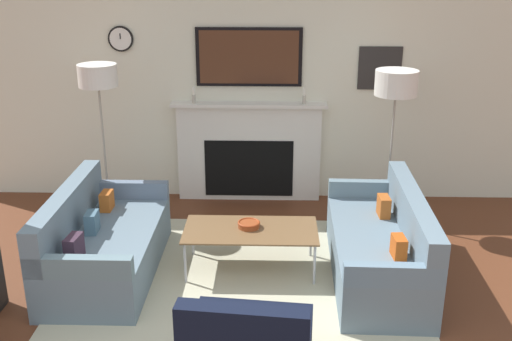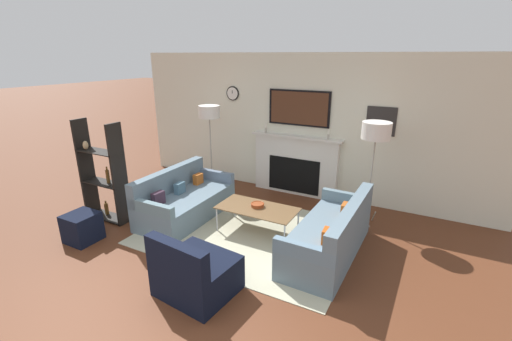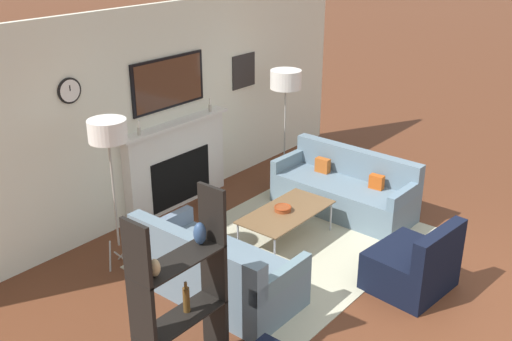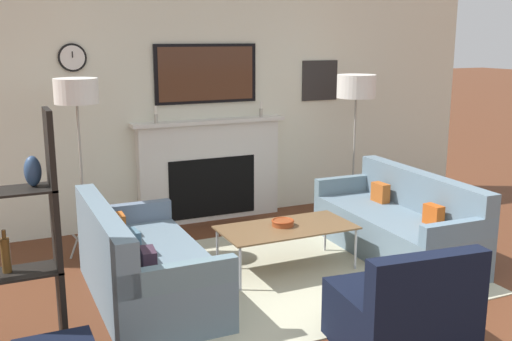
% 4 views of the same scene
% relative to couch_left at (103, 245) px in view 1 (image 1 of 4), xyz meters
% --- Properties ---
extents(fireplace_wall, '(7.28, 0.28, 2.70)m').
position_rel_couch_left_xyz_m(fireplace_wall, '(1.28, 1.97, 0.93)').
color(fireplace_wall, silver).
rests_on(fireplace_wall, ground_plane).
extents(area_rug, '(3.16, 2.39, 0.01)m').
position_rel_couch_left_xyz_m(area_rug, '(1.28, 0.00, -0.28)').
color(area_rug, '#B3B195').
rests_on(area_rug, ground_plane).
extents(couch_left, '(0.86, 1.74, 0.81)m').
position_rel_couch_left_xyz_m(couch_left, '(0.00, 0.00, 0.00)').
color(couch_left, slate).
rests_on(couch_left, ground_plane).
extents(couch_right, '(0.81, 1.90, 0.81)m').
position_rel_couch_left_xyz_m(couch_right, '(2.56, -0.00, 0.01)').
color(couch_right, slate).
rests_on(couch_right, ground_plane).
extents(coffee_table, '(1.23, 0.62, 0.41)m').
position_rel_couch_left_xyz_m(coffee_table, '(1.36, 0.09, 0.11)').
color(coffee_table, brown).
rests_on(coffee_table, ground_plane).
extents(decorative_bowl, '(0.21, 0.21, 0.06)m').
position_rel_couch_left_xyz_m(decorative_bowl, '(1.35, 0.14, 0.17)').
color(decorative_bowl, brown).
rests_on(decorative_bowl, coffee_table).
extents(floor_lamp_left, '(0.41, 0.41, 1.74)m').
position_rel_couch_left_xyz_m(floor_lamp_left, '(-0.26, 1.21, 1.31)').
color(floor_lamp_left, '#9E998E').
rests_on(floor_lamp_left, ground_plane).
extents(floor_lamp_right, '(0.44, 0.44, 1.70)m').
position_rel_couch_left_xyz_m(floor_lamp_right, '(2.83, 1.21, 1.26)').
color(floor_lamp_right, '#9E998E').
rests_on(floor_lamp_right, ground_plane).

